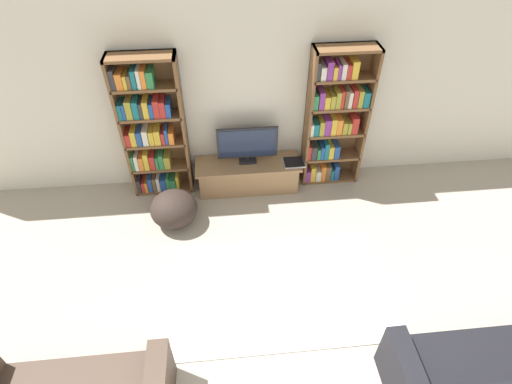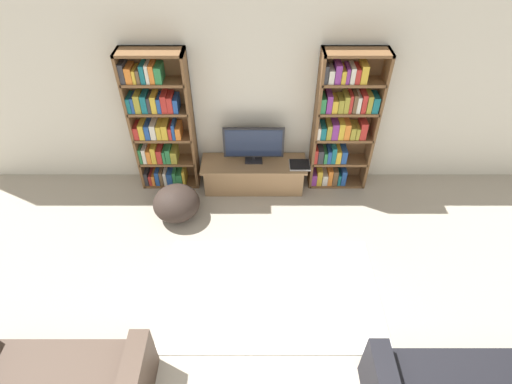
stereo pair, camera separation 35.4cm
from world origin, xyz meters
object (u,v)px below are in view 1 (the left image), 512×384
at_px(bookshelf_right, 333,120).
at_px(laptop, 294,162).
at_px(beanbag_ottoman, 174,209).
at_px(couch_right_sofa, 497,384).
at_px(television, 247,144).
at_px(bookshelf_left, 152,130).
at_px(tv_stand, 248,175).

xyz_separation_m(bookshelf_right, laptop, (-0.54, -0.18, -0.54)).
height_order(bookshelf_right, beanbag_ottoman, bookshelf_right).
bearing_deg(couch_right_sofa, television, 120.92).
bearing_deg(beanbag_ottoman, bookshelf_left, 107.62).
relative_size(laptop, couch_right_sofa, 0.16).
distance_m(tv_stand, laptop, 0.68).
height_order(bookshelf_left, laptop, bookshelf_left).
bearing_deg(bookshelf_right, laptop, -161.21).
height_order(television, laptop, television).
relative_size(couch_right_sofa, beanbag_ottoman, 2.93).
bearing_deg(laptop, tv_stand, 174.19).
distance_m(bookshelf_left, laptop, 1.96).
distance_m(bookshelf_right, beanbag_ottoman, 2.42).
relative_size(bookshelf_left, bookshelf_right, 1.00).
bearing_deg(bookshelf_right, couch_right_sofa, -77.27).
bearing_deg(beanbag_ottoman, couch_right_sofa, -41.05).
bearing_deg(bookshelf_right, tv_stand, -174.25).
bearing_deg(tv_stand, bookshelf_right, 5.75).
bearing_deg(couch_right_sofa, beanbag_ottoman, 138.95).
height_order(bookshelf_left, television, bookshelf_left).
height_order(bookshelf_left, couch_right_sofa, bookshelf_left).
bearing_deg(tv_stand, beanbag_ottoman, -149.66).
xyz_separation_m(bookshelf_left, beanbag_ottoman, (0.23, -0.71, -0.75)).
xyz_separation_m(laptop, beanbag_ottoman, (-1.65, -0.53, -0.22)).
bearing_deg(bookshelf_left, tv_stand, -5.44).
height_order(bookshelf_left, beanbag_ottoman, bookshelf_left).
xyz_separation_m(television, laptop, (0.63, -0.11, -0.28)).
bearing_deg(couch_right_sofa, tv_stand, 121.27).
bearing_deg(laptop, bookshelf_right, 18.79).
distance_m(couch_right_sofa, beanbag_ottoman, 3.88).
bearing_deg(laptop, beanbag_ottoman, -162.20).
bearing_deg(bookshelf_left, laptop, -5.56).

